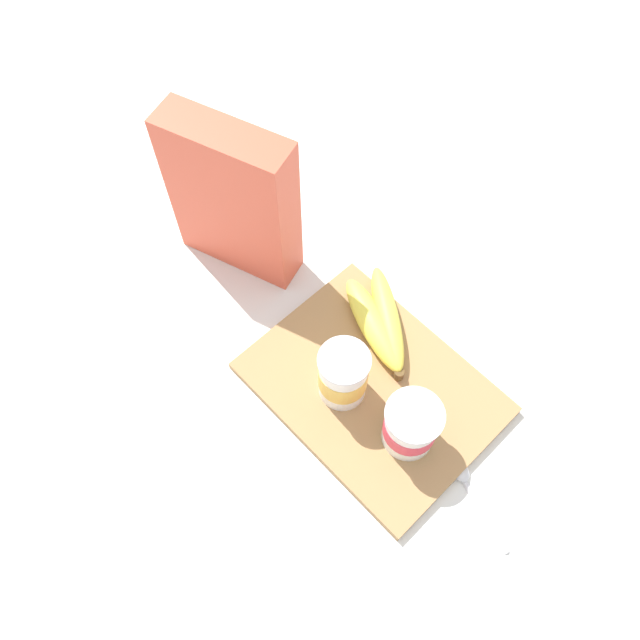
{
  "coord_description": "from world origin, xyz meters",
  "views": [
    {
      "loc": [
        -0.2,
        0.29,
        0.83
      ],
      "look_at": [
        0.11,
        0.0,
        0.06
      ],
      "focal_mm": 35.47,
      "sensor_mm": 36.0,
      "label": 1
    }
  ],
  "objects": [
    {
      "name": "spoon",
      "position": [
        -0.18,
        0.01,
        0.01
      ],
      "size": [
        0.13,
        0.06,
        0.01
      ],
      "color": "silver",
      "rests_on": "ground_plane"
    },
    {
      "name": "cereal_box",
      "position": [
        0.3,
        -0.02,
        0.13
      ],
      "size": [
        0.2,
        0.11,
        0.26
      ],
      "primitive_type": "cube",
      "rotation": [
        0.0,
        0.0,
        0.33
      ],
      "color": "#D85138",
      "rests_on": "ground_plane"
    },
    {
      "name": "yogurt_cup_back",
      "position": [
        0.03,
        0.03,
        0.06
      ],
      "size": [
        0.07,
        0.07,
        0.1
      ],
      "color": "white",
      "rests_on": "cutting_board"
    },
    {
      "name": "ground_plane",
      "position": [
        0.0,
        0.0,
        0.0
      ],
      "size": [
        2.4,
        2.4,
        0.0
      ],
      "primitive_type": "plane",
      "color": "silver"
    },
    {
      "name": "yogurt_cup_front",
      "position": [
        -0.08,
        0.02,
        0.06
      ],
      "size": [
        0.08,
        0.08,
        0.08
      ],
      "color": "white",
      "rests_on": "cutting_board"
    },
    {
      "name": "cutting_board",
      "position": [
        0.0,
        0.0,
        0.01
      ],
      "size": [
        0.33,
        0.25,
        0.01
      ],
      "primitive_type": "cube",
      "color": "#A37A4C",
      "rests_on": "ground_plane"
    },
    {
      "name": "banana_bunch",
      "position": [
        0.06,
        -0.07,
        0.03
      ],
      "size": [
        0.17,
        0.13,
        0.04
      ],
      "color": "#E7DB48",
      "rests_on": "cutting_board"
    }
  ]
}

